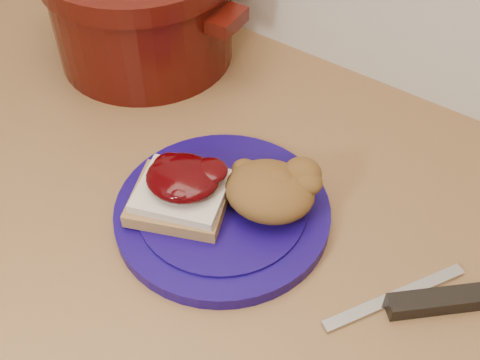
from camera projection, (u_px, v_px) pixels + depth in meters
The scene contains 5 objects.
plate at pixel (222, 212), 0.67m from camera, with size 0.24×0.24×0.02m, color #110551.
sandwich at pixel (181, 189), 0.65m from camera, with size 0.13×0.12×0.05m.
stuffing_mound at pixel (270, 191), 0.65m from camera, with size 0.10×0.09×0.05m, color brown.
butter_knife at pixel (395, 297), 0.60m from camera, with size 0.16×0.01×0.00m, color silver.
dutch_oven at pixel (142, 7), 0.84m from camera, with size 0.32×0.29×0.17m.
Camera 1 is at (0.25, 1.13, 1.42)m, focal length 45.00 mm.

